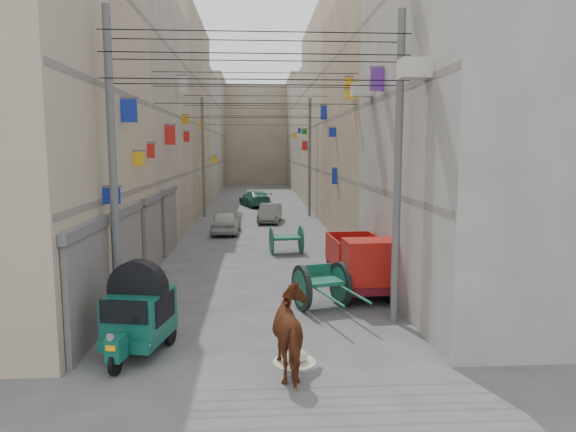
{
  "coord_description": "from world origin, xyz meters",
  "views": [
    {
      "loc": [
        -0.03,
        -7.03,
        4.53
      ],
      "look_at": [
        0.8,
        6.5,
        2.78
      ],
      "focal_mm": 32.0,
      "sensor_mm": 36.0,
      "label": 1
    }
  ],
  "objects": [
    {
      "name": "tonga_cart",
      "position": [
        1.8,
        7.2,
        0.68
      ],
      "size": [
        1.85,
        3.08,
        1.31
      ],
      "rotation": [
        0.0,
        0.0,
        0.29
      ],
      "color": "black",
      "rests_on": "ground"
    },
    {
      "name": "signboards",
      "position": [
        -0.01,
        21.66,
        3.43
      ],
      "size": [
        8.22,
        40.52,
        5.67
      ],
      "color": "#16791A",
      "rests_on": "ground"
    },
    {
      "name": "building_row_left",
      "position": [
        -8.0,
        34.13,
        6.46
      ],
      "size": [
        8.0,
        62.0,
        14.0
      ],
      "color": "tan",
      "rests_on": "ground"
    },
    {
      "name": "second_cart",
      "position": [
        1.25,
        15.16,
        0.65
      ],
      "size": [
        1.5,
        1.36,
        1.22
      ],
      "rotation": [
        0.0,
        0.0,
        0.11
      ],
      "color": "#135640",
      "rests_on": "ground"
    },
    {
      "name": "shutters_left",
      "position": [
        -3.92,
        10.38,
        1.49
      ],
      "size": [
        0.18,
        14.4,
        2.88
      ],
      "color": "#4E4E53",
      "rests_on": "ground"
    },
    {
      "name": "distant_car_white",
      "position": [
        -1.71,
        20.85,
        0.63
      ],
      "size": [
        1.6,
        3.74,
        1.26
      ],
      "primitive_type": "imported",
      "rotation": [
        0.0,
        0.0,
        3.11
      ],
      "color": "#B8B8B8",
      "rests_on": "ground"
    },
    {
      "name": "building_row_right",
      "position": [
        8.0,
        34.13,
        6.46
      ],
      "size": [
        8.0,
        62.0,
        14.0
      ],
      "color": "#A8A19D",
      "rests_on": "ground"
    },
    {
      "name": "distant_car_green",
      "position": [
        -0.18,
        34.3,
        0.64
      ],
      "size": [
        2.88,
        4.71,
        1.28
      ],
      "primitive_type": "imported",
      "rotation": [
        0.0,
        0.0,
        3.41
      ],
      "color": "#226451",
      "rests_on": "ground"
    },
    {
      "name": "utility_poles",
      "position": [
        0.0,
        17.0,
        4.0
      ],
      "size": [
        7.4,
        22.2,
        8.0
      ],
      "color": "#59595C",
      "rests_on": "ground"
    },
    {
      "name": "horse",
      "position": [
        0.74,
        3.0,
        0.84
      ],
      "size": [
        1.17,
        2.1,
        1.69
      ],
      "primitive_type": "imported",
      "rotation": [
        0.0,
        0.0,
        3.27
      ],
      "color": "#5C3116",
      "rests_on": "ground"
    },
    {
      "name": "overhead_cables",
      "position": [
        0.0,
        14.4,
        6.77
      ],
      "size": [
        7.4,
        22.52,
        1.12
      ],
      "color": "black",
      "rests_on": "ground"
    },
    {
      "name": "auto_rickshaw",
      "position": [
        -2.68,
        4.21,
        0.95
      ],
      "size": [
        1.61,
        2.37,
        1.61
      ],
      "rotation": [
        0.0,
        0.0,
        -0.2
      ],
      "color": "black",
      "rests_on": "ground"
    },
    {
      "name": "distant_car_grey",
      "position": [
        0.8,
        25.07,
        0.58
      ],
      "size": [
        1.69,
        3.67,
        1.17
      ],
      "primitive_type": "imported",
      "rotation": [
        0.0,
        0.0,
        -0.13
      ],
      "color": "#545956",
      "rests_on": "ground"
    },
    {
      "name": "mini_truck",
      "position": [
        3.22,
        8.29,
        0.92
      ],
      "size": [
        1.7,
        3.5,
        1.93
      ],
      "rotation": [
        0.0,
        0.0,
        0.05
      ],
      "color": "black",
      "rests_on": "ground"
    },
    {
      "name": "end_cap_building",
      "position": [
        0.0,
        66.0,
        6.5
      ],
      "size": [
        22.0,
        10.0,
        13.0
      ],
      "primitive_type": "cube",
      "color": "tan",
      "rests_on": "ground"
    },
    {
      "name": "ac_units",
      "position": [
        3.65,
        7.67,
        7.43
      ],
      "size": [
        0.7,
        6.55,
        3.35
      ],
      "color": "beige",
      "rests_on": "ground"
    },
    {
      "name": "feed_sack",
      "position": [
        0.75,
        3.47,
        0.15
      ],
      "size": [
        0.58,
        0.47,
        0.29
      ],
      "primitive_type": "ellipsoid",
      "color": "beige",
      "rests_on": "ground"
    }
  ]
}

